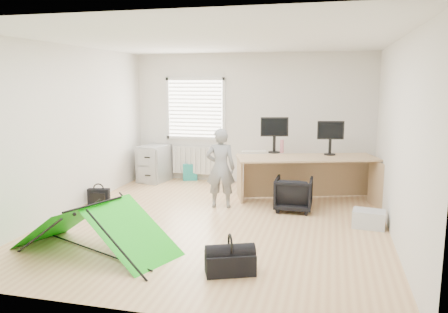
% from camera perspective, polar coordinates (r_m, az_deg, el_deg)
% --- Properties ---
extents(ground, '(5.50, 5.50, 0.00)m').
position_cam_1_polar(ground, '(6.76, -0.82, -8.53)').
color(ground, tan).
rests_on(ground, ground).
extents(back_wall, '(5.00, 0.02, 2.70)m').
position_cam_1_polar(back_wall, '(9.14, 3.55, 4.90)').
color(back_wall, silver).
rests_on(back_wall, ground).
extents(window, '(1.20, 0.06, 1.20)m').
position_cam_1_polar(window, '(9.37, -3.76, 6.24)').
color(window, silver).
rests_on(window, back_wall).
extents(radiator, '(1.00, 0.12, 0.60)m').
position_cam_1_polar(radiator, '(9.46, -3.76, -0.43)').
color(radiator, silver).
rests_on(radiator, back_wall).
extents(desk, '(2.54, 1.47, 0.82)m').
position_cam_1_polar(desk, '(7.81, 10.68, -3.04)').
color(desk, tan).
rests_on(desk, ground).
extents(filing_cabinet, '(0.62, 0.75, 0.78)m').
position_cam_1_polar(filing_cabinet, '(9.48, -9.10, -0.89)').
color(filing_cabinet, '#9FA3A4').
rests_on(filing_cabinet, ground).
extents(monitor_left, '(0.51, 0.23, 0.48)m').
position_cam_1_polar(monitor_left, '(8.08, 6.59, 2.19)').
color(monitor_left, black).
rests_on(monitor_left, desk).
extents(monitor_right, '(0.48, 0.19, 0.45)m').
position_cam_1_polar(monitor_right, '(8.02, 13.69, 1.79)').
color(monitor_right, black).
rests_on(monitor_right, desk).
extents(keyboard, '(0.47, 0.27, 0.02)m').
position_cam_1_polar(keyboard, '(8.14, 3.97, 0.65)').
color(keyboard, beige).
rests_on(keyboard, desk).
extents(thermos, '(0.08, 0.08, 0.24)m').
position_cam_1_polar(thermos, '(8.10, 7.57, 1.33)').
color(thermos, '#BF6B76').
rests_on(thermos, desk).
extents(office_chair, '(0.60, 0.62, 0.56)m').
position_cam_1_polar(office_chair, '(7.36, 9.07, -4.85)').
color(office_chair, black).
rests_on(office_chair, ground).
extents(person, '(0.54, 0.40, 1.36)m').
position_cam_1_polar(person, '(7.37, -0.46, -1.53)').
color(person, gray).
rests_on(person, ground).
extents(kite, '(2.18, 1.57, 0.62)m').
position_cam_1_polar(kite, '(5.75, -16.51, -9.00)').
color(kite, '#16BD12').
rests_on(kite, ground).
extents(storage_crate, '(0.49, 0.37, 0.26)m').
position_cam_1_polar(storage_crate, '(6.82, 18.38, -7.74)').
color(storage_crate, silver).
rests_on(storage_crate, ground).
extents(tote_bag, '(0.33, 0.23, 0.36)m').
position_cam_1_polar(tote_bag, '(9.52, -4.46, -2.04)').
color(tote_bag, teal).
rests_on(tote_bag, ground).
extents(laptop_bag, '(0.39, 0.19, 0.28)m').
position_cam_1_polar(laptop_bag, '(7.95, -16.03, -5.05)').
color(laptop_bag, black).
rests_on(laptop_bag, ground).
extents(white_box, '(0.11, 0.11, 0.11)m').
position_cam_1_polar(white_box, '(7.13, -11.49, -7.30)').
color(white_box, silver).
rests_on(white_box, ground).
extents(duffel_bag, '(0.62, 0.47, 0.24)m').
position_cam_1_polar(duffel_bag, '(5.01, 0.80, -13.75)').
color(duffel_bag, black).
rests_on(duffel_bag, ground).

